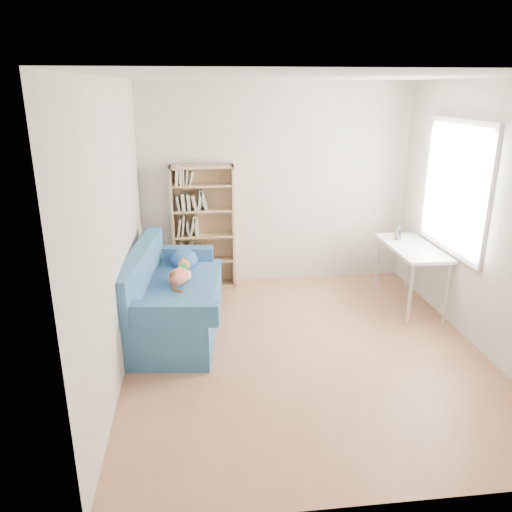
# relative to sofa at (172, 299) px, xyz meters

# --- Properties ---
(ground) EXTENTS (4.00, 4.00, 0.00)m
(ground) POSITION_rel_sofa_xyz_m (1.33, -0.65, -0.34)
(ground) COLOR #956243
(ground) RESTS_ON ground
(room_shell) EXTENTS (3.54, 4.04, 2.62)m
(room_shell) POSITION_rel_sofa_xyz_m (1.43, -0.62, 1.29)
(room_shell) COLOR silver
(room_shell) RESTS_ON ground
(sofa) EXTENTS (1.08, 1.94, 0.91)m
(sofa) POSITION_rel_sofa_xyz_m (0.00, 0.00, 0.00)
(sofa) COLOR #234F7E
(sofa) RESTS_ON ground
(bookshelf) EXTENTS (0.80, 0.25, 1.60)m
(bookshelf) POSITION_rel_sofa_xyz_m (0.38, 1.21, 0.40)
(bookshelf) COLOR tan
(bookshelf) RESTS_ON ground
(desk) EXTENTS (0.52, 1.14, 0.75)m
(desk) POSITION_rel_sofa_xyz_m (2.80, 0.28, 0.33)
(desk) COLOR white
(desk) RESTS_ON ground
(pen_cup) EXTENTS (0.09, 0.09, 0.17)m
(pen_cup) POSITION_rel_sofa_xyz_m (2.73, 0.57, 0.47)
(pen_cup) COLOR white
(pen_cup) RESTS_ON desk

